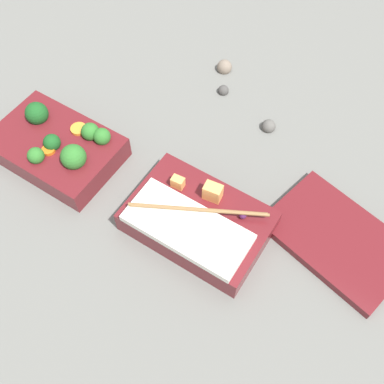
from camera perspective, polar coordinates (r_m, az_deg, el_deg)
name	(u,v)px	position (r m, az deg, el deg)	size (l,w,h in m)	color
ground_plane	(128,188)	(0.78, -8.18, 0.53)	(3.00, 3.00, 0.00)	slate
bento_tray_vegetable	(57,146)	(0.83, -16.72, 5.58)	(0.22, 0.15, 0.08)	maroon
bento_tray_rice	(197,221)	(0.71, 0.62, -3.76)	(0.22, 0.15, 0.07)	maroon
bento_lid	(337,238)	(0.76, 17.95, -5.63)	(0.22, 0.14, 0.02)	maroon
pebble_0	(223,90)	(0.92, 4.00, 12.74)	(0.02, 0.02, 0.02)	#474442
pebble_1	(268,126)	(0.86, 9.69, 8.23)	(0.03, 0.03, 0.03)	#595651
pebble_2	(224,67)	(0.97, 4.13, 15.53)	(0.03, 0.03, 0.03)	#7A6B5B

